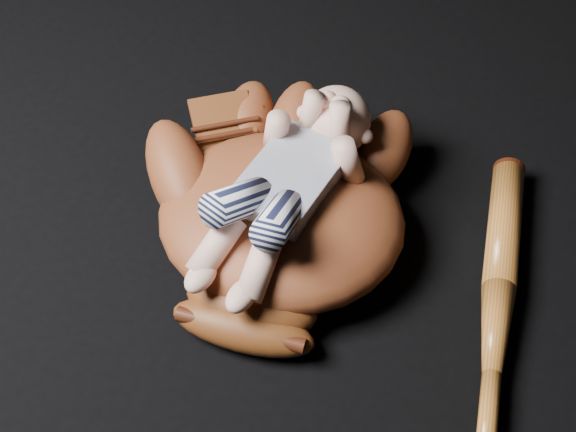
{
  "coord_description": "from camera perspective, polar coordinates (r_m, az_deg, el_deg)",
  "views": [
    {
      "loc": [
        0.13,
        -0.76,
        0.94
      ],
      "look_at": [
        -0.17,
        -0.09,
        0.08
      ],
      "focal_mm": 55.0,
      "sensor_mm": 36.0,
      "label": 1
    }
  ],
  "objects": [
    {
      "name": "baseball_bat",
      "position": [
        1.15,
        13.4,
        -5.65
      ],
      "size": [
        0.14,
        0.48,
        0.04
      ],
      "primitive_type": null,
      "rotation": [
        0.0,
        0.0,
        0.2
      ],
      "color": "#A0581F",
      "rests_on": "ground"
    },
    {
      "name": "baseball_glove",
      "position": [
        1.15,
        -0.44,
        0.39
      ],
      "size": [
        0.46,
        0.51,
        0.14
      ],
      "primitive_type": null,
      "rotation": [
        0.0,
        0.0,
        0.12
      ],
      "color": "#5C2713",
      "rests_on": "ground"
    },
    {
      "name": "newborn_baby",
      "position": [
        1.1,
        -0.53,
        1.81
      ],
      "size": [
        0.2,
        0.37,
        0.15
      ],
      "primitive_type": null,
      "rotation": [
        0.0,
        0.0,
        -0.1
      ],
      "color": "#D9A18C",
      "rests_on": "baseball_glove"
    }
  ]
}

